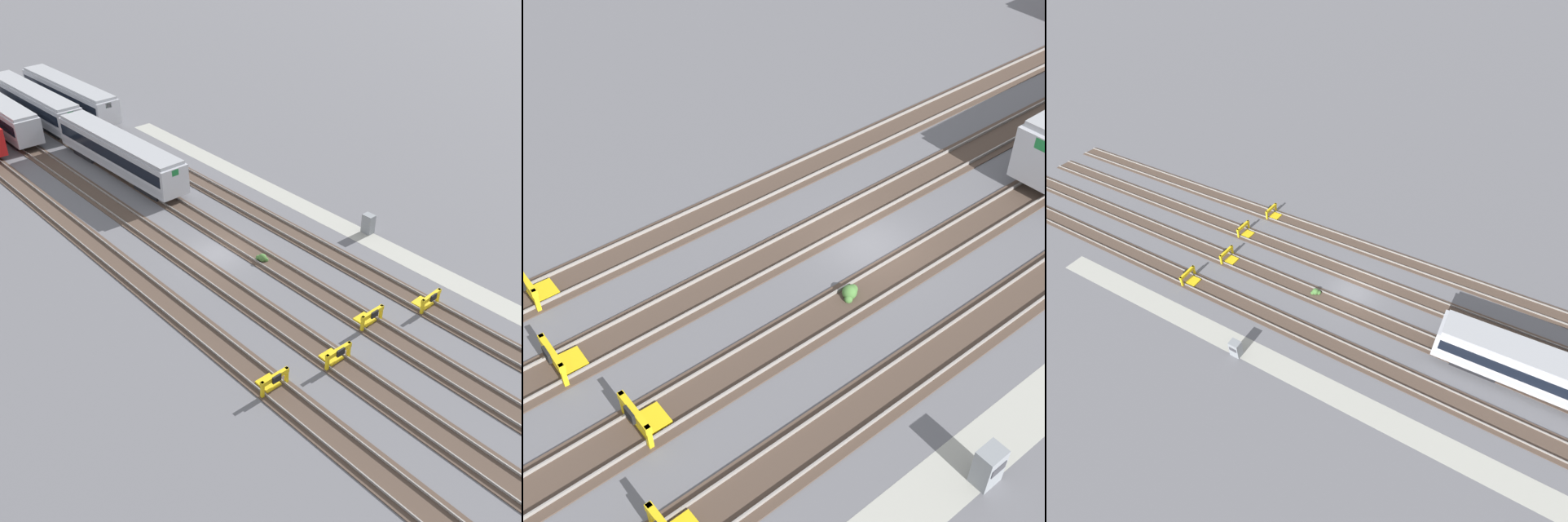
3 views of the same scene
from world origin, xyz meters
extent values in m
plane|color=#5B5B60|center=(0.00, 0.00, 0.00)|extent=(400.00, 400.00, 0.00)
cube|color=#9E9E93|center=(0.00, -10.32, 0.00)|extent=(54.00, 2.00, 0.01)
cube|color=#47382D|center=(0.00, -6.45, 0.03)|extent=(90.00, 2.24, 0.06)
cube|color=gray|center=(0.00, -5.73, 0.14)|extent=(90.00, 0.07, 0.15)
cube|color=gray|center=(0.00, -7.17, 0.14)|extent=(90.00, 0.07, 0.15)
cube|color=#47382D|center=(0.00, -2.15, 0.03)|extent=(90.00, 2.24, 0.06)
cube|color=gray|center=(0.00, -1.43, 0.14)|extent=(90.00, 0.07, 0.15)
cube|color=gray|center=(0.00, -2.87, 0.14)|extent=(90.00, 0.07, 0.15)
cube|color=#47382D|center=(0.00, 2.15, 0.03)|extent=(90.00, 2.24, 0.06)
cube|color=gray|center=(0.00, 2.87, 0.14)|extent=(90.00, 0.07, 0.15)
cube|color=gray|center=(0.00, 1.43, 0.14)|extent=(90.00, 0.07, 0.15)
cube|color=#47382D|center=(0.00, 6.45, 0.03)|extent=(90.00, 2.24, 0.06)
cube|color=gray|center=(0.00, 7.17, 0.14)|extent=(90.00, 0.07, 0.15)
cube|color=gray|center=(0.00, 5.73, 0.14)|extent=(90.00, 0.07, 0.15)
cube|color=#ADAFB7|center=(17.54, -2.13, 2.05)|extent=(18.06, 3.21, 2.70)
cube|color=black|center=(17.54, -2.13, 2.37)|extent=(17.34, 3.23, 1.08)
cube|color=#9EA0A8|center=(17.54, -2.13, 1.29)|extent=(17.70, 3.23, 0.54)
cube|color=#999BA0|center=(17.54, -2.13, 3.55)|extent=(17.51, 2.92, 0.30)
cube|color=#1E843D|center=(8.58, -2.33, 3.05)|extent=(0.10, 0.70, 0.56)
cube|color=black|center=(11.96, -2.26, 0.35)|extent=(3.65, 2.32, 0.70)
cube|color=gold|center=(-14.82, -5.55, 0.57)|extent=(0.18, 0.18, 1.15)
cube|color=gold|center=(-14.79, -7.35, 0.57)|extent=(0.18, 0.18, 1.15)
cube|color=gold|center=(-14.80, -6.45, 1.00)|extent=(0.27, 2.00, 0.30)
cube|color=gold|center=(-14.25, -6.44, 0.09)|extent=(1.12, 1.10, 0.18)
cube|color=black|center=(-14.98, -6.45, 1.00)|extent=(0.13, 0.60, 0.44)
cube|color=gold|center=(-13.34, -1.25, 0.57)|extent=(0.18, 0.18, 1.15)
cube|color=gold|center=(-13.37, -3.05, 0.57)|extent=(0.18, 0.18, 1.15)
cube|color=gold|center=(-13.36, -2.15, 1.00)|extent=(0.27, 2.00, 0.30)
cube|color=gold|center=(-12.81, -2.16, 0.09)|extent=(1.12, 1.10, 0.18)
cube|color=black|center=(-13.54, -2.15, 1.00)|extent=(0.13, 0.60, 0.44)
cube|color=gold|center=(-14.31, 3.05, 0.57)|extent=(0.19, 0.19, 1.15)
cube|color=gold|center=(-14.39, 1.25, 0.57)|extent=(0.19, 0.19, 1.15)
cube|color=gold|center=(-14.35, 2.15, 1.00)|extent=(0.32, 2.01, 0.30)
cube|color=gold|center=(-13.80, 2.13, 0.09)|extent=(1.14, 1.13, 0.18)
cube|color=black|center=(-14.53, 2.16, 1.00)|extent=(0.15, 0.60, 0.44)
cube|color=gold|center=(-13.42, 7.35, 0.57)|extent=(0.19, 0.19, 1.15)
cube|color=gold|center=(-13.48, 5.55, 0.57)|extent=(0.19, 0.19, 1.15)
cube|color=gold|center=(-13.45, 6.45, 1.00)|extent=(0.30, 2.01, 0.30)
cube|color=gold|center=(-12.90, 6.43, 0.09)|extent=(1.13, 1.11, 0.18)
cube|color=black|center=(-13.63, 6.45, 1.00)|extent=(0.14, 0.60, 0.44)
cube|color=gray|center=(-5.53, -11.09, 0.80)|extent=(0.90, 0.70, 1.60)
cube|color=#333338|center=(-5.53, -11.45, 1.04)|extent=(0.70, 0.04, 0.36)
sphere|color=#427033|center=(-3.03, -1.91, 0.28)|extent=(0.64, 0.64, 0.64)
sphere|color=#427033|center=(-2.73, -1.79, 0.18)|extent=(0.44, 0.44, 0.44)
sphere|color=#427033|center=(-3.25, -2.09, 0.14)|extent=(0.36, 0.36, 0.36)
camera|label=1|loc=(-31.57, 23.58, 25.19)|focal=42.00mm
camera|label=2|loc=(-19.03, -17.21, 21.15)|focal=50.00mm
camera|label=3|loc=(9.08, -25.06, 28.98)|focal=28.00mm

